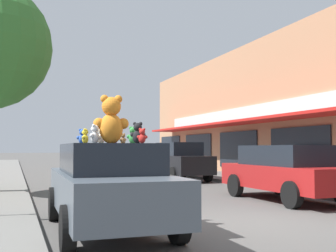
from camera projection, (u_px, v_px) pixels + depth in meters
name	position (u px, v px, depth m)	size (l,w,h in m)	color
ground_plane	(247.00, 222.00, 8.48)	(260.00, 260.00, 0.00)	#514F4C
plush_art_car	(108.00, 184.00, 7.63)	(1.96, 4.58, 1.57)	#4C5660
teddy_bear_giant	(111.00, 120.00, 7.84)	(0.68, 0.44, 0.91)	orange
teddy_bear_purple	(114.00, 138.00, 8.33)	(0.19, 0.12, 0.26)	purple
teddy_bear_blue	(82.00, 137.00, 8.38)	(0.23, 0.15, 0.31)	blue
teddy_bear_green	(133.00, 135.00, 8.38)	(0.27, 0.22, 0.36)	green
teddy_bear_cream	(101.00, 136.00, 8.59)	(0.21, 0.27, 0.36)	beige
teddy_bear_red	(142.00, 136.00, 7.07)	(0.19, 0.16, 0.26)	red
teddy_bear_brown	(123.00, 139.00, 8.79)	(0.18, 0.13, 0.24)	olive
teddy_bear_white	(95.00, 134.00, 7.70)	(0.23, 0.25, 0.36)	white
teddy_bear_yellow	(85.00, 136.00, 7.88)	(0.17, 0.22, 0.29)	yellow
teddy_bear_black	(138.00, 133.00, 7.27)	(0.28, 0.23, 0.37)	black
parked_car_far_center	(285.00, 171.00, 11.95)	(1.83, 4.54, 1.57)	maroon
parked_car_far_right	(179.00, 161.00, 19.67)	(1.81, 4.67, 1.75)	black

